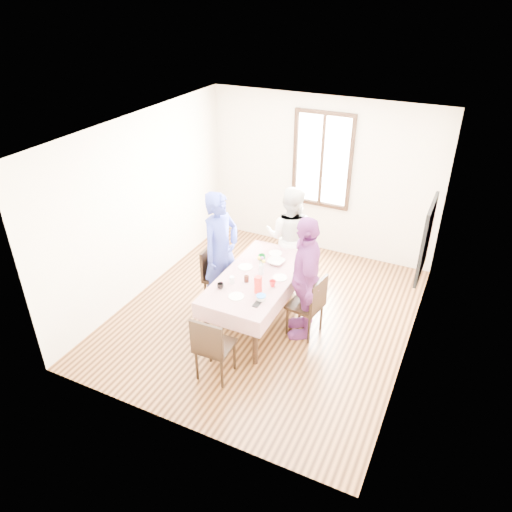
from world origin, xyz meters
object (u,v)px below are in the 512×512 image
Objects in this scene: person_left at (220,251)px; dining_table at (258,299)px; chair_right at (305,305)px; chair_far at (290,256)px; chair_left at (220,277)px; person_right at (305,278)px; chair_near at (215,345)px; person_far at (290,236)px.

dining_table is at bearing -90.51° from person_left.
chair_right is 1.33m from chair_far.
dining_table is 0.71m from chair_left.
person_right is (0.67, 0.05, 0.50)m from dining_table.
chair_left is at bearing 114.86° from chair_near.
person_far reaches higher than chair_right.
chair_right and chair_far have the same top height.
person_left reaches higher than person_far.
chair_left is 0.51× the size of person_left.
chair_right is (0.68, 0.05, 0.08)m from dining_table.
chair_left is 1.37m from chair_right.
dining_table is 1.90× the size of chair_near.
chair_far is at bearing 87.98° from chair_near.
chair_near is (0.00, -2.38, 0.00)m from chair_far.
person_right reaches higher than chair_right.
person_left is 1.21m from person_far.
person_left is 1.34m from person_right.
chair_near is at bearing -140.58° from person_left.
person_left is 1.10× the size of person_far.
person_left reaches higher than chair_right.
chair_left is 0.44m from person_left.
chair_right is 1.43m from person_left.
person_left reaches higher than dining_table.
chair_near is at bearing 23.21° from chair_left.
person_far is at bearing 142.05° from chair_left.
dining_table is 1.19m from chair_near.
person_left is at bearing 114.24° from chair_near.
person_far is (0.00, 1.17, 0.44)m from dining_table.
person_far is (0.68, 1.00, 0.36)m from chair_left.
person_far is at bearing 90.00° from dining_table.
dining_table is at bearing 96.78° from chair_far.
chair_right is 0.56× the size of person_far.
person_far reaches higher than chair_far.
chair_left is 1.42m from person_right.
person_left is at bearing 166.33° from dining_table.
chair_far and chair_near have the same top height.
chair_left is at bearing 94.67° from chair_right.
person_far is at bearing 96.78° from chair_far.
chair_left is 1.51m from chair_near.
chair_right is at bearing 4.51° from dining_table.
chair_left is 1.00× the size of chair_far.
dining_table is at bearing 87.98° from chair_near.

